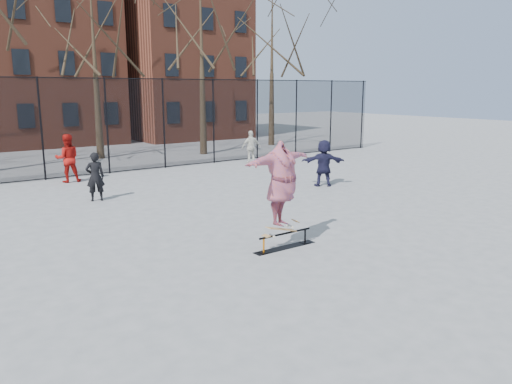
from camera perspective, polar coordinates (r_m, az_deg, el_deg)
ground at (r=10.37m, az=2.73°, el=-8.27°), size 100.00×100.00×0.00m
skate_rail at (r=11.38m, az=3.34°, el=-5.70°), size 1.64×0.25×0.36m
skateboard at (r=11.23m, az=2.89°, el=-4.50°), size 0.85×0.20×0.10m
skater at (r=10.99m, az=2.94°, el=0.48°), size 2.40×1.31×1.88m
bystander_black at (r=16.72m, az=-17.90°, el=1.67°), size 0.65×0.50×1.57m
bystander_red at (r=20.46m, az=-20.74°, el=3.62°), size 1.02×0.87×1.85m
bystander_white at (r=23.83m, az=-0.56°, el=5.12°), size 1.00×0.60×1.59m
bystander_navy at (r=18.53m, az=7.74°, el=3.32°), size 1.61×1.32×1.73m
fence at (r=21.51m, az=-19.73°, el=7.09°), size 34.03×0.07×4.00m
tree_row at (r=25.69m, az=-23.97°, el=19.32°), size 33.66×7.46×10.67m
rowhouses at (r=34.35m, az=-25.50°, el=14.86°), size 29.00×7.00×13.00m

